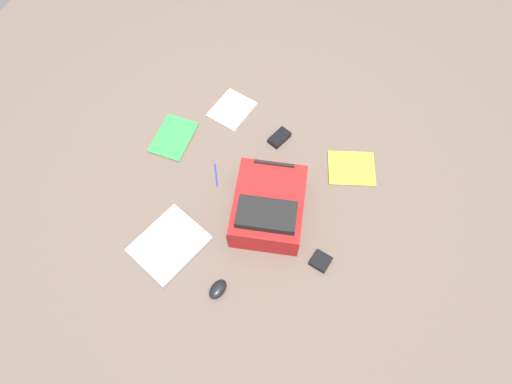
% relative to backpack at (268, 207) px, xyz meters
% --- Properties ---
extents(ground_plane, '(3.98, 3.98, 0.00)m').
position_rel_backpack_xyz_m(ground_plane, '(-0.11, 0.07, -0.09)').
color(ground_plane, brown).
extents(backpack, '(0.41, 0.47, 0.20)m').
position_rel_backpack_xyz_m(backpack, '(0.00, 0.00, 0.00)').
color(backpack, maroon).
rests_on(backpack, ground_plane).
extents(laptop, '(0.34, 0.38, 0.03)m').
position_rel_backpack_xyz_m(laptop, '(-0.36, -0.33, -0.07)').
color(laptop, '#929296').
rests_on(laptop, ground_plane).
extents(book_blue, '(0.22, 0.25, 0.02)m').
position_rel_backpack_xyz_m(book_blue, '(-0.42, 0.49, -0.07)').
color(book_blue, silver).
rests_on(book_blue, ground_plane).
extents(book_comic, '(0.20, 0.27, 0.02)m').
position_rel_backpack_xyz_m(book_comic, '(-0.63, 0.21, -0.08)').
color(book_comic, silver).
rests_on(book_comic, ground_plane).
extents(book_red, '(0.29, 0.27, 0.01)m').
position_rel_backpack_xyz_m(book_red, '(0.29, 0.40, -0.08)').
color(book_red, silver).
rests_on(book_red, ground_plane).
extents(computer_mouse, '(0.08, 0.11, 0.04)m').
position_rel_backpack_xyz_m(computer_mouse, '(-0.06, -0.43, -0.06)').
color(computer_mouse, black).
rests_on(computer_mouse, ground_plane).
extents(power_brick, '(0.10, 0.13, 0.03)m').
position_rel_backpack_xyz_m(power_brick, '(-0.12, 0.43, -0.07)').
color(power_brick, black).
rests_on(power_brick, ground_plane).
extents(pen_black, '(0.08, 0.12, 0.01)m').
position_rel_backpack_xyz_m(pen_black, '(-0.33, 0.10, -0.08)').
color(pen_black, '#1933B2').
rests_on(pen_black, ground_plane).
extents(earbud_pouch, '(0.09, 0.09, 0.03)m').
position_rel_backpack_xyz_m(earbud_pouch, '(0.31, -0.13, -0.07)').
color(earbud_pouch, black).
rests_on(earbud_pouch, ground_plane).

